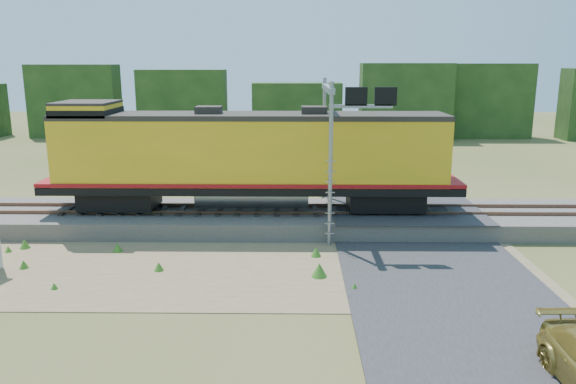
{
  "coord_description": "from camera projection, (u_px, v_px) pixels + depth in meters",
  "views": [
    {
      "loc": [
        1.76,
        -19.62,
        7.63
      ],
      "look_at": [
        1.46,
        3.0,
        2.4
      ],
      "focal_mm": 35.0,
      "sensor_mm": 36.0,
      "label": 1
    }
  ],
  "objects": [
    {
      "name": "road",
      "position": [
        432.0,
        264.0,
        21.47
      ],
      "size": [
        7.0,
        66.0,
        0.86
      ],
      "color": "#38383A",
      "rests_on": "ground"
    },
    {
      "name": "signal_gantry",
      "position": [
        336.0,
        119.0,
        24.85
      ],
      "size": [
        2.73,
        6.2,
        6.9
      ],
      "color": "gray",
      "rests_on": "ground"
    },
    {
      "name": "locomotive",
      "position": [
        245.0,
        156.0,
        25.94
      ],
      "size": [
        19.19,
        2.93,
        4.95
      ],
      "color": "black",
      "rests_on": "rails"
    },
    {
      "name": "ground",
      "position": [
        248.0,
        273.0,
        20.86
      ],
      "size": [
        140.0,
        140.0,
        0.0
      ],
      "primitive_type": "plane",
      "color": "#475123",
      "rests_on": "ground"
    },
    {
      "name": "tree_line_north",
      "position": [
        278.0,
        108.0,
        57.19
      ],
      "size": [
        130.0,
        3.0,
        6.5
      ],
      "color": "#1A3613",
      "rests_on": "ground"
    },
    {
      "name": "rails",
      "position": [
        258.0,
        209.0,
        26.5
      ],
      "size": [
        70.0,
        1.54,
        0.16
      ],
      "color": "brown",
      "rests_on": "ballast"
    },
    {
      "name": "ballast",
      "position": [
        258.0,
        219.0,
        26.61
      ],
      "size": [
        70.0,
        5.0,
        0.8
      ],
      "primitive_type": "cube",
      "color": "slate",
      "rests_on": "ground"
    },
    {
      "name": "dirt_shoulder",
      "position": [
        196.0,
        267.0,
        21.37
      ],
      "size": [
        26.0,
        8.0,
        0.03
      ],
      "primitive_type": "cube",
      "color": "#8C7754",
      "rests_on": "ground"
    },
    {
      "name": "weed_clumps",
      "position": [
        155.0,
        271.0,
        21.0
      ],
      "size": [
        15.0,
        6.2,
        0.56
      ],
      "primitive_type": null,
      "color": "#367320",
      "rests_on": "ground"
    }
  ]
}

